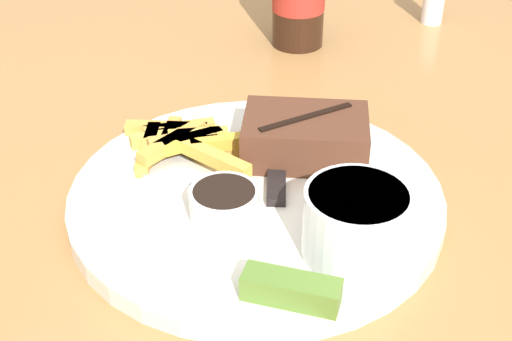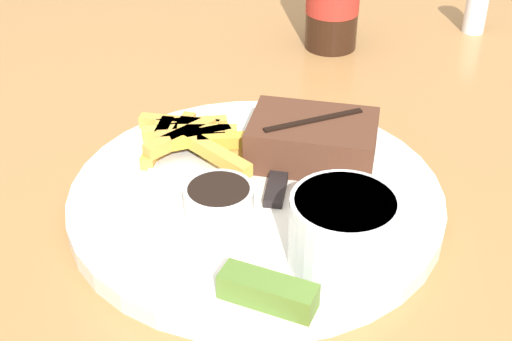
% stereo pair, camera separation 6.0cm
% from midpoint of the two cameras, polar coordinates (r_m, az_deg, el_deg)
% --- Properties ---
extents(dining_table, '(1.55, 1.48, 0.76)m').
position_cam_midpoint_polar(dining_table, '(0.65, 2.62, -7.13)').
color(dining_table, '#A87542').
rests_on(dining_table, ground_plane).
extents(dinner_plate, '(0.32, 0.32, 0.02)m').
position_cam_midpoint_polar(dinner_plate, '(0.61, 2.79, -2.35)').
color(dinner_plate, silver).
rests_on(dinner_plate, dining_table).
extents(steak_portion, '(0.13, 0.10, 0.04)m').
position_cam_midpoint_polar(steak_portion, '(0.64, 7.22, 2.34)').
color(steak_portion, '#512D1E').
rests_on(steak_portion, dinner_plate).
extents(fries_pile, '(0.15, 0.10, 0.02)m').
position_cam_midpoint_polar(fries_pile, '(0.66, -2.17, 2.60)').
color(fries_pile, gold).
rests_on(fries_pile, dinner_plate).
extents(coleslaw_cup, '(0.08, 0.08, 0.06)m').
position_cam_midpoint_polar(coleslaw_cup, '(0.52, 10.24, -4.62)').
color(coleslaw_cup, white).
rests_on(coleslaw_cup, dinner_plate).
extents(dipping_sauce_cup, '(0.06, 0.06, 0.03)m').
position_cam_midpoint_polar(dipping_sauce_cup, '(0.57, 0.00, -2.50)').
color(dipping_sauce_cup, silver).
rests_on(dipping_sauce_cup, dinner_plate).
extents(pickle_spear, '(0.07, 0.02, 0.02)m').
position_cam_midpoint_polar(pickle_spear, '(0.50, 4.43, -9.76)').
color(pickle_spear, '#567A2D').
rests_on(pickle_spear, dinner_plate).
extents(fork_utensil, '(0.13, 0.02, 0.00)m').
position_cam_midpoint_polar(fork_utensil, '(0.63, -4.53, 0.03)').
color(fork_utensil, '#B7B7BC').
rests_on(fork_utensil, dinner_plate).
extents(knife_utensil, '(0.06, 0.16, 0.01)m').
position_cam_midpoint_polar(knife_utensil, '(0.64, 4.78, 0.55)').
color(knife_utensil, '#B7B7BC').
rests_on(knife_utensil, dinner_plate).
extents(salt_shaker, '(0.03, 0.03, 0.07)m').
position_cam_midpoint_polar(salt_shaker, '(0.99, 18.94, 12.19)').
color(salt_shaker, white).
rests_on(salt_shaker, dining_table).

